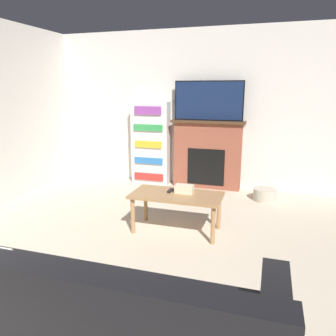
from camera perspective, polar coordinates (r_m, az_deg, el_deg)
wall_back at (r=5.85m, az=4.34°, el=10.09°), size 6.00×0.06×2.70m
fireplace at (r=5.75m, az=6.86°, el=2.38°), size 1.26×0.28×1.18m
tv at (r=5.62m, az=7.09°, el=11.54°), size 1.16×0.03×0.66m
couch at (r=2.35m, az=-17.02°, el=-24.16°), size 2.58×0.85×0.87m
coffee_table at (r=3.97m, az=1.50°, el=-5.41°), size 1.09×0.55×0.48m
tissue_box at (r=3.98m, az=2.85°, el=-3.66°), size 0.22×0.12×0.10m
remote_control at (r=4.05m, az=0.40°, el=-3.94°), size 0.04×0.15×0.02m
bookshelf at (r=5.97m, az=-2.99°, el=4.34°), size 0.68×0.29×1.49m
storage_basket at (r=5.37m, az=16.51°, el=-4.43°), size 0.36×0.36×0.19m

